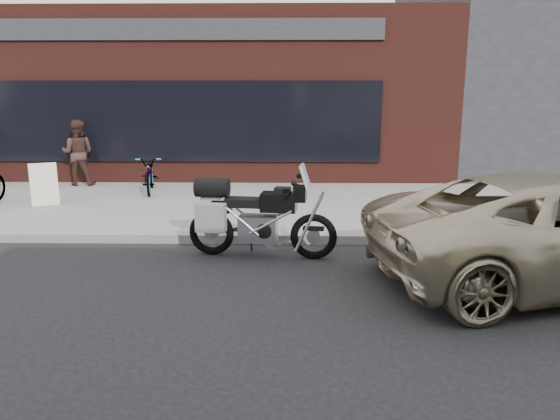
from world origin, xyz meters
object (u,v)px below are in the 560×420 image
object	(u,v)px
motorcycle	(252,217)
bicycle_front	(150,174)
sandwich_sign	(44,184)
cafe_patron_left	(78,153)

from	to	relation	value
motorcycle	bicycle_front	size ratio (longest dim) A/B	1.43
sandwich_sign	cafe_patron_left	size ratio (longest dim) A/B	0.54
bicycle_front	cafe_patron_left	distance (m)	2.21
motorcycle	cafe_patron_left	bearing A→B (deg)	138.87
motorcycle	bicycle_front	world-z (taller)	motorcycle
sandwich_sign	cafe_patron_left	bearing A→B (deg)	67.03
motorcycle	cafe_patron_left	size ratio (longest dim) A/B	1.43
cafe_patron_left	bicycle_front	bearing A→B (deg)	151.86
bicycle_front	cafe_patron_left	world-z (taller)	cafe_patron_left
motorcycle	cafe_patron_left	distance (m)	7.04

